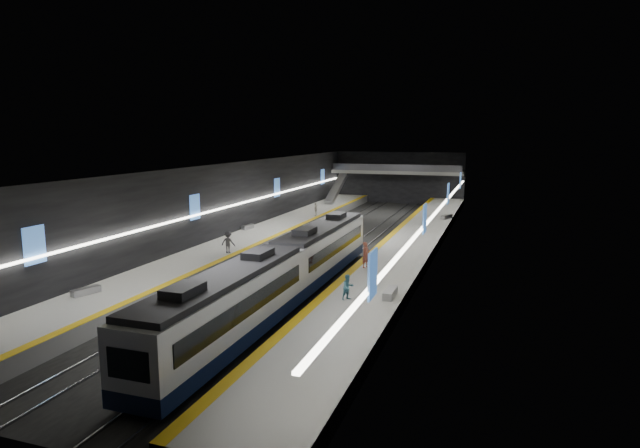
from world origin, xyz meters
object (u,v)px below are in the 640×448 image
(train, at_px, (284,271))
(passenger_right_b, at_px, (348,287))
(passenger_left_a, at_px, (316,210))
(passenger_left_b, at_px, (228,242))
(passenger_right_a, at_px, (366,255))
(bench_left_near, at_px, (86,291))
(bench_left_far, at_px, (248,227))
(bench_right_near, at_px, (390,293))
(bench_right_far, at_px, (446,217))
(escalator, at_px, (336,189))

(train, relative_size, passenger_right_b, 19.51)
(passenger_left_a, height_order, passenger_left_b, passenger_left_b)
(passenger_left_a, bearing_deg, passenger_left_b, -11.13)
(passenger_right_a, bearing_deg, bench_left_near, 153.35)
(bench_left_far, relative_size, passenger_left_b, 0.95)
(train, height_order, bench_right_near, train)
(bench_right_near, relative_size, passenger_right_b, 1.32)
(bench_right_far, distance_m, passenger_right_b, 33.39)
(train, xyz_separation_m, passenger_right_a, (3.54, 7.16, -0.24))
(escalator, height_order, passenger_left_a, escalator)
(bench_left_far, bearing_deg, escalator, 94.18)
(bench_right_near, height_order, passenger_left_a, passenger_left_a)
(bench_right_far, relative_size, passenger_left_a, 1.24)
(passenger_right_b, bearing_deg, train, 119.32)
(bench_right_near, distance_m, bench_right_far, 31.92)
(bench_right_near, bearing_deg, bench_left_far, 135.65)
(escalator, distance_m, passenger_left_a, 14.35)
(escalator, relative_size, passenger_right_a, 4.17)
(bench_right_far, bearing_deg, escalator, 167.65)
(bench_right_far, height_order, passenger_left_a, passenger_left_a)
(bench_right_near, distance_m, passenger_left_b, 16.95)
(escalator, bearing_deg, passenger_right_b, -72.03)
(bench_left_near, distance_m, passenger_right_a, 19.07)
(passenger_right_b, bearing_deg, escalator, 57.07)
(escalator, xyz_separation_m, bench_right_far, (16.89, -11.19, -1.66))
(train, bearing_deg, bench_right_far, 78.03)
(bench_left_near, relative_size, bench_right_far, 0.89)
(bench_left_near, distance_m, passenger_left_a, 34.59)
(escalator, xyz_separation_m, bench_left_near, (-1.18, -48.65, -1.68))
(passenger_right_a, bearing_deg, passenger_left_a, 51.64)
(bench_left_far, distance_m, passenger_left_a, 11.23)
(bench_left_near, relative_size, passenger_left_b, 0.97)
(bench_left_far, height_order, passenger_right_a, passenger_right_a)
(train, relative_size, passenger_right_a, 15.67)
(bench_right_far, xyz_separation_m, passenger_right_a, (-3.36, -25.37, 0.72))
(bench_right_far, bearing_deg, bench_right_near, -69.18)
(bench_left_far, relative_size, passenger_left_a, 1.08)
(escalator, bearing_deg, bench_right_far, -33.51)
(escalator, xyz_separation_m, passenger_left_a, (1.80, -14.20, -1.10))
(escalator, distance_m, bench_left_far, 24.88)
(passenger_left_b, bearing_deg, bench_left_near, 72.82)
(passenger_right_b, distance_m, passenger_left_b, 15.68)
(escalator, bearing_deg, passenger_left_b, -87.47)
(bench_right_near, bearing_deg, passenger_right_a, 115.92)
(bench_right_far, distance_m, passenger_left_b, 28.76)
(passenger_right_a, distance_m, passenger_left_b, 12.02)
(bench_right_far, bearing_deg, bench_left_near, -94.60)
(bench_left_near, height_order, passenger_left_b, passenger_left_b)
(train, distance_m, bench_left_near, 12.26)
(train, relative_size, passenger_left_b, 16.44)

